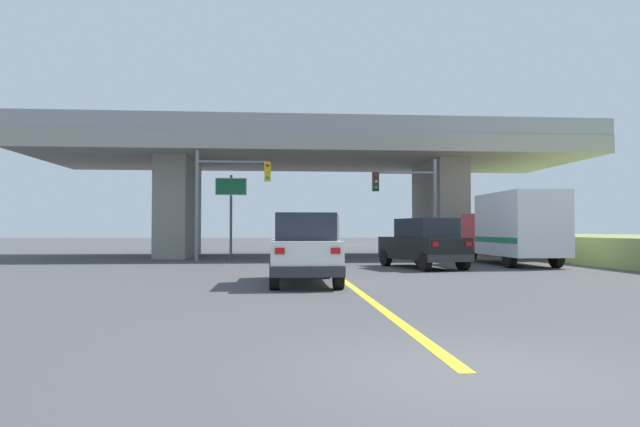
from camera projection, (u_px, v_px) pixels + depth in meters
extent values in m
plane|color=#424244|center=(311.00, 256.00, 33.20)|extent=(160.00, 160.00, 0.00)
cube|color=gray|center=(311.00, 154.00, 33.38)|extent=(31.19, 10.62, 0.93)
cube|color=gray|center=(179.00, 209.00, 32.68)|extent=(1.73, 6.37, 5.59)
cube|color=gray|center=(439.00, 209.00, 33.88)|extent=(1.73, 6.37, 5.59)
cube|color=gray|center=(318.00, 123.00, 28.26)|extent=(31.19, 0.20, 0.90)
cube|color=gray|center=(307.00, 151.00, 38.55)|extent=(31.19, 0.20, 0.90)
cube|color=yellow|center=(340.00, 277.00, 18.27)|extent=(0.20, 24.52, 0.01)
cube|color=silver|center=(303.00, 255.00, 16.32)|extent=(1.87, 4.52, 0.90)
cube|color=#1E232D|center=(304.00, 227.00, 16.01)|extent=(1.64, 2.48, 0.76)
cube|color=#2D2D30|center=(308.00, 272.00, 14.11)|extent=(1.91, 0.20, 0.28)
cube|color=red|center=(280.00, 251.00, 14.00)|extent=(0.24, 0.06, 0.16)
cube|color=red|center=(336.00, 251.00, 14.11)|extent=(0.24, 0.06, 0.16)
cylinder|color=black|center=(275.00, 267.00, 17.94)|extent=(0.26, 0.72, 0.72)
cylinder|color=black|center=(327.00, 267.00, 18.07)|extent=(0.26, 0.72, 0.72)
cylinder|color=black|center=(274.00, 276.00, 14.54)|extent=(0.26, 0.72, 0.72)
cylinder|color=black|center=(338.00, 276.00, 14.67)|extent=(0.26, 0.72, 0.72)
cube|color=black|center=(422.00, 248.00, 22.89)|extent=(2.90, 4.83, 0.90)
cube|color=#1E232D|center=(426.00, 228.00, 22.60)|extent=(2.19, 2.81, 0.76)
cube|color=#2D2D30|center=(451.00, 258.00, 20.79)|extent=(1.89, 0.65, 0.28)
cube|color=red|center=(435.00, 244.00, 20.52)|extent=(0.25, 0.12, 0.16)
cube|color=red|center=(468.00, 244.00, 20.96)|extent=(0.25, 0.12, 0.16)
cylinder|color=black|center=(386.00, 258.00, 24.24)|extent=(0.43, 0.76, 0.72)
cylinder|color=black|center=(420.00, 257.00, 24.76)|extent=(0.43, 0.76, 0.72)
cylinder|color=black|center=(425.00, 262.00, 21.00)|extent=(0.43, 0.76, 0.72)
cylinder|color=black|center=(463.00, 261.00, 21.52)|extent=(0.43, 0.76, 0.72)
cube|color=red|center=(490.00, 233.00, 27.64)|extent=(2.20, 2.00, 1.90)
cube|color=silver|center=(520.00, 224.00, 24.29)|extent=(2.31, 4.75, 2.72)
cube|color=#197F4C|center=(520.00, 240.00, 24.27)|extent=(2.33, 4.65, 0.24)
cylinder|color=black|center=(471.00, 252.00, 27.53)|extent=(0.30, 0.90, 0.90)
cylinder|color=black|center=(510.00, 252.00, 27.69)|extent=(0.30, 0.90, 0.90)
cylinder|color=black|center=(509.00, 257.00, 22.99)|extent=(0.30, 0.90, 0.90)
cylinder|color=black|center=(556.00, 257.00, 23.15)|extent=(0.30, 0.90, 0.90)
cylinder|color=slate|center=(435.00, 210.00, 28.50)|extent=(0.18, 0.18, 5.16)
cylinder|color=slate|center=(405.00, 173.00, 28.44)|extent=(3.06, 0.12, 0.12)
cube|color=#232326|center=(376.00, 182.00, 28.31)|extent=(0.32, 0.26, 0.96)
sphere|color=red|center=(376.00, 176.00, 28.17)|extent=(0.16, 0.16, 0.16)
sphere|color=gold|center=(376.00, 182.00, 28.16)|extent=(0.16, 0.16, 0.16)
sphere|color=green|center=(376.00, 187.00, 28.15)|extent=(0.16, 0.16, 0.16)
cylinder|color=slate|center=(197.00, 205.00, 27.75)|extent=(0.18, 0.18, 5.54)
cylinder|color=slate|center=(233.00, 162.00, 27.95)|extent=(3.48, 0.12, 0.12)
cube|color=gold|center=(268.00, 172.00, 28.08)|extent=(0.32, 0.26, 0.96)
sphere|color=red|center=(268.00, 165.00, 27.93)|extent=(0.16, 0.16, 0.16)
sphere|color=gold|center=(268.00, 171.00, 27.93)|extent=(0.16, 0.16, 0.16)
sphere|color=green|center=(268.00, 177.00, 27.92)|extent=(0.16, 0.16, 0.16)
cylinder|color=#56595E|center=(231.00, 217.00, 30.53)|extent=(0.14, 0.14, 4.55)
cube|color=#197242|center=(231.00, 187.00, 30.51)|extent=(1.62, 0.08, 0.86)
cube|color=white|center=(231.00, 187.00, 30.51)|extent=(1.70, 0.04, 0.94)
cube|color=silver|center=(322.00, 231.00, 59.45)|extent=(2.20, 2.00, 1.90)
cube|color=white|center=(325.00, 228.00, 56.02)|extent=(2.31, 4.92, 2.62)
cube|color=#B26619|center=(325.00, 234.00, 56.00)|extent=(2.33, 4.82, 0.24)
cylinder|color=black|center=(313.00, 240.00, 59.35)|extent=(0.30, 0.90, 0.90)
cylinder|color=black|center=(332.00, 240.00, 59.50)|extent=(0.30, 0.90, 0.90)
cylinder|color=black|center=(316.00, 241.00, 54.67)|extent=(0.30, 0.90, 0.90)
cylinder|color=black|center=(336.00, 241.00, 54.83)|extent=(0.30, 0.90, 0.90)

